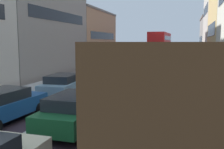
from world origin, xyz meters
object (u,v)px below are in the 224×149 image
Objects in this scene: wagon_left_lane_second at (2,105)px; bus_mid_queue_primary at (177,58)px; sedan_right_lane_behind_truck at (170,93)px; removalist_box_truck at (162,97)px; bus_far_queue_secondary at (160,47)px; sedan_left_lane_third at (64,85)px; hatchback_centre_lane_third at (110,87)px; coupe_centre_lane_fourth at (131,76)px; sedan_centre_lane_second at (75,110)px.

bus_mid_queue_primary reaches higher than wagon_left_lane_second.
sedan_right_lane_behind_truck is 0.41× the size of bus_mid_queue_primary.
removalist_box_truck is 35.72m from bus_far_queue_secondary.
removalist_box_truck is 10.46m from sedan_left_lane_third.
wagon_left_lane_second is at bearing 149.70° from hatchback_centre_lane_third.
hatchback_centre_lane_third is (-3.89, 7.70, -1.18)m from removalist_box_truck.
removalist_box_truck is 1.77× the size of sedan_left_lane_third.
wagon_left_lane_second is 1.01× the size of coupe_centre_lane_fourth.
sedan_centre_lane_second is at bearing -177.91° from coupe_centre_lane_fourth.
wagon_left_lane_second is 11.80m from coupe_centre_lane_fourth.
bus_mid_queue_primary reaches higher than sedan_left_lane_third.
hatchback_centre_lane_third and sedan_right_lane_behind_truck have the same top height.
hatchback_centre_lane_third is at bearing -92.76° from sedan_left_lane_third.
sedan_centre_lane_second is at bearing 59.59° from removalist_box_truck.
sedan_left_lane_third is at bearing 81.21° from sedan_right_lane_behind_truck.
wagon_left_lane_second and sedan_left_lane_third have the same top height.
wagon_left_lane_second is at bearing 91.41° from sedan_centre_lane_second.
sedan_left_lane_third is 1.01× the size of sedan_right_lane_behind_truck.
wagon_left_lane_second and coupe_centre_lane_fourth have the same top height.
sedan_left_lane_third is at bearing 150.81° from coupe_centre_lane_fourth.
bus_far_queue_secondary is (3.61, 33.61, 2.03)m from wagon_left_lane_second.
bus_mid_queue_primary is (6.63, 15.38, 0.96)m from sedan_left_lane_third.
bus_mid_queue_primary reaches higher than hatchback_centre_lane_third.
bus_mid_queue_primary reaches higher than sedan_centre_lane_second.
sedan_left_lane_third and sedan_right_lane_behind_truck have the same top height.
sedan_right_lane_behind_truck is at bearing -51.15° from wagon_left_lane_second.
bus_far_queue_secondary is (-3.17, 12.49, 1.07)m from bus_mid_queue_primary.
bus_far_queue_secondary is at bearing -0.07° from sedan_centre_lane_second.
bus_mid_queue_primary is at bearing -1.13° from sedan_right_lane_behind_truck.
hatchback_centre_lane_third is 27.91m from bus_far_queue_secondary.
sedan_centre_lane_second is 5.98m from sedan_right_lane_behind_truck.
coupe_centre_lane_fourth is (3.52, 11.26, 0.00)m from wagon_left_lane_second.
coupe_centre_lane_fourth is (-3.65, 13.19, -1.18)m from removalist_box_truck.
sedan_left_lane_third is (0.15, 5.73, 0.00)m from wagon_left_lane_second.
sedan_left_lane_third is (-7.02, 7.66, -1.18)m from removalist_box_truck.
coupe_centre_lane_fourth is (0.24, 5.49, 0.00)m from hatchback_centre_lane_third.
sedan_centre_lane_second is 33.59m from bus_far_queue_secondary.
removalist_box_truck is 1.76× the size of wagon_left_lane_second.
sedan_centre_lane_second is 3.50m from wagon_left_lane_second.
removalist_box_truck is at bearing 179.30° from sedan_right_lane_behind_truck.
wagon_left_lane_second is at bearing 73.23° from removalist_box_truck.
removalist_box_truck is 6.94m from sedan_right_lane_behind_truck.
removalist_box_truck is at bearing -162.34° from coupe_centre_lane_fourth.
bus_mid_queue_primary is at bearing -13.94° from wagon_left_lane_second.
bus_far_queue_secondary is (0.09, 22.35, 2.03)m from coupe_centre_lane_fourth.
removalist_box_truck is 1.80× the size of hatchback_centre_lane_third.
removalist_box_truck reaches higher than hatchback_centre_lane_third.
bus_far_queue_secondary is (-3.41, 28.69, 2.03)m from sedan_right_lane_behind_truck.
coupe_centre_lane_fourth is 22.44m from bus_far_queue_secondary.
bus_mid_queue_primary is (-0.24, 16.20, 0.96)m from sedan_right_lane_behind_truck.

